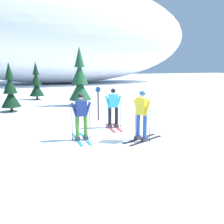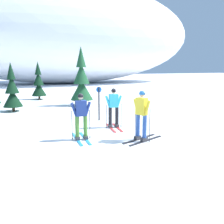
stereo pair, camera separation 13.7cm
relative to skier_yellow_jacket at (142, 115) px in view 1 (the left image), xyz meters
The scene contains 9 objects.
ground_plane 2.12m from the skier_yellow_jacket, 151.00° to the left, with size 120.00×120.00×0.00m, color white.
skier_yellow_jacket is the anchor object (origin of this frame).
skier_cyan_jacket 2.19m from the skier_yellow_jacket, 98.41° to the left, with size 0.77×1.58×1.75m.
skier_navy_jacket 2.22m from the skier_yellow_jacket, 158.45° to the left, with size 0.77×1.71×1.74m.
pine_tree_center_left 9.14m from the skier_yellow_jacket, 121.20° to the left, with size 1.13×1.13×2.93m.
pine_tree_center_right 13.12m from the skier_yellow_jacket, 103.21° to the left, with size 1.17×1.17×3.02m.
pine_tree_far_right 8.70m from the skier_yellow_jacket, 92.44° to the left, with size 1.53×1.53×3.96m.
snow_ridge_background 30.43m from the skier_yellow_jacket, 87.12° to the left, with size 39.96×15.65×14.58m, color white.
trail_marker_post 3.84m from the skier_yellow_jacket, 97.90° to the left, with size 0.28×0.07×1.70m.
Camera 1 is at (-2.35, -8.90, 2.77)m, focal length 39.94 mm.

